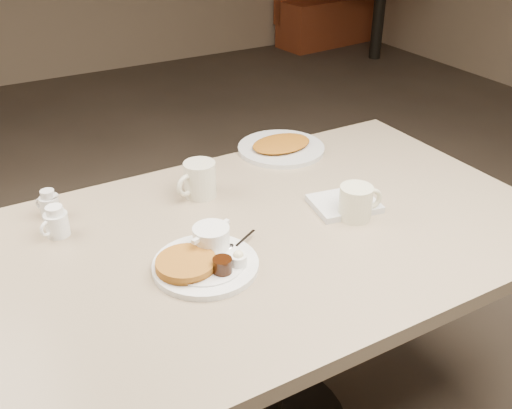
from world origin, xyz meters
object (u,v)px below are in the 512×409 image
coffee_mug_near (357,202)px  creamer_right (49,205)px  coffee_mug_far (199,180)px  booth_back_right (331,2)px  diner_table (260,286)px  creamer_left (56,222)px  hash_plate (281,147)px  main_plate (204,258)px

coffee_mug_near → creamer_right: 0.80m
coffee_mug_far → booth_back_right: 4.67m
coffee_mug_near → booth_back_right: 4.72m
diner_table → coffee_mug_near: bearing=-13.6°
creamer_left → coffee_mug_far: bearing=1.2°
coffee_mug_far → creamer_right: bearing=167.6°
coffee_mug_far → hash_plate: coffee_mug_far is taller
main_plate → booth_back_right: (3.18, 3.82, -0.36)m
coffee_mug_near → creamer_right: (-0.69, 0.39, -0.01)m
coffee_mug_near → creamer_left: 0.76m
coffee_mug_far → coffee_mug_near: bearing=-45.3°
main_plate → coffee_mug_far: bearing=67.0°
main_plate → coffee_mug_near: coffee_mug_near is taller
main_plate → creamer_left: (-0.26, 0.30, 0.01)m
creamer_left → creamer_right: size_ratio=1.01×
diner_table → coffee_mug_near: size_ratio=11.80×
diner_table → creamer_left: (-0.44, 0.24, 0.21)m
diner_table → creamer_left: 0.54m
main_plate → hash_plate: (0.49, 0.45, -0.01)m
hash_plate → coffee_mug_near: bearing=-96.5°
coffee_mug_near → booth_back_right: bearing=54.3°
coffee_mug_far → booth_back_right: size_ratio=0.10×
main_plate → creamer_right: (-0.26, 0.39, 0.01)m
diner_table → creamer_right: bearing=142.9°
diner_table → booth_back_right: booth_back_right is taller
coffee_mug_near → creamer_left: coffee_mug_near is taller
booth_back_right → creamer_right: bearing=-135.0°
creamer_left → hash_plate: 0.76m
diner_table → main_plate: 0.27m
creamer_left → diner_table: bearing=-28.3°
coffee_mug_far → creamer_right: 0.40m
main_plate → booth_back_right: size_ratio=0.24×
main_plate → coffee_mug_near: size_ratio=2.53×
coffee_mug_near → diner_table: bearing=166.4°
main_plate → hash_plate: size_ratio=1.06×
main_plate → coffee_mug_far: 0.34m
main_plate → creamer_right: 0.47m
coffee_mug_near → creamer_left: bearing=156.7°
creamer_right → booth_back_right: bearing=45.0°
creamer_right → booth_back_right: (3.43, 3.43, -0.38)m
coffee_mug_near → creamer_right: coffee_mug_near is taller
diner_table → booth_back_right: 4.81m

